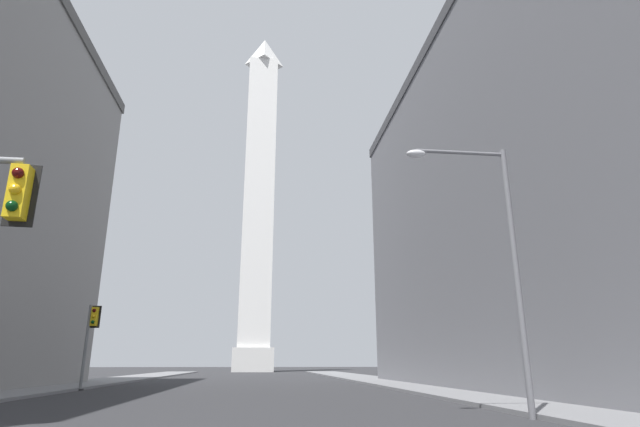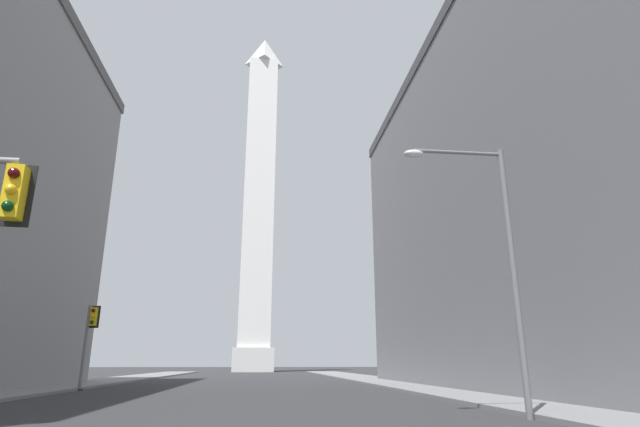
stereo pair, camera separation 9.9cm
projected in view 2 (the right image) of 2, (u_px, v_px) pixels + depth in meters
The scene contains 6 objects.
sidewalk_left at pixel (49, 388), 30.72m from camera, with size 5.00×110.79×0.15m, color slate.
sidewalk_right at pixel (415, 386), 33.23m from camera, with size 5.00×110.79×0.15m, color slate.
building_right at pixel (593, 192), 30.88m from camera, with size 18.71×42.02×23.33m.
obelisk at pixel (259, 194), 97.72m from camera, with size 7.21×7.21×68.51m.
traffic_light_mid_left at pixel (89, 333), 29.75m from camera, with size 0.79×0.51×4.92m.
street_lamp at pixel (494, 243), 15.51m from camera, with size 3.37×0.36×8.27m.
Camera 2 is at (1.33, -0.95, 1.54)m, focal length 28.00 mm.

